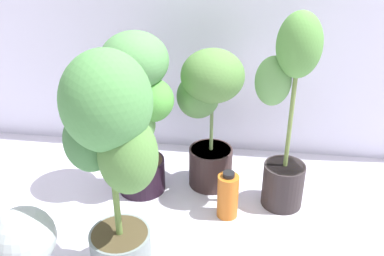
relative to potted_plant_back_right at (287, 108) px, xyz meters
The scene contains 7 objects.
ground_plane 0.69m from the potted_plant_back_right, 130.32° to the right, with size 8.00×8.00×0.00m, color silver.
potted_plant_back_right is the anchor object (origin of this frame).
potted_plant_back_left 0.65m from the potted_plant_back_right, behind, with size 0.37×0.35×0.78m.
potted_plant_front_left 0.78m from the potted_plant_back_right, 140.78° to the right, with size 0.41×0.33×0.86m.
potted_plant_back_center 0.36m from the potted_plant_back_right, 160.75° to the left, with size 0.32×0.27×0.69m.
floor_fan 1.12m from the potted_plant_back_right, 143.91° to the right, with size 0.30×0.30×0.35m.
nutrient_bottle 0.46m from the potted_plant_back_right, 150.83° to the right, with size 0.09×0.09×0.23m.
Camera 1 is at (0.15, -1.28, 1.23)m, focal length 40.13 mm.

